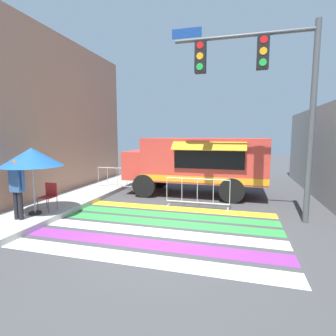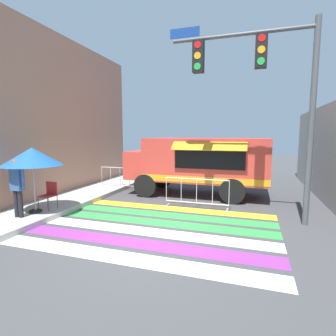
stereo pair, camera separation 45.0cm
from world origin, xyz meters
name	(u,v)px [view 1 (the left image)]	position (x,y,z in m)	size (l,w,h in m)	color
ground_plane	(158,232)	(0.00, 0.00, 0.00)	(60.00, 60.00, 0.00)	#424244
crosswalk_painted	(162,227)	(0.00, 0.32, 0.00)	(6.40, 4.36, 0.01)	white
food_truck	(194,161)	(0.16, 4.55, 1.44)	(5.76, 2.70, 2.39)	#D13D33
traffic_signal_pole	(263,79)	(2.56, 1.82, 4.09)	(4.08, 0.29, 5.68)	#515456
patio_umbrella	(32,157)	(-3.87, 0.00, 1.87)	(1.75, 1.75, 1.98)	black
folding_chair	(49,194)	(-3.73, 0.46, 0.68)	(0.41, 0.41, 0.86)	#4C4C51
vendor_person	(17,186)	(-3.93, -0.53, 1.12)	(0.53, 0.22, 1.68)	black
barricade_front	(197,193)	(0.63, 2.54, 0.52)	(2.22, 0.44, 1.04)	#B7BABF
barricade_side	(117,179)	(-3.41, 4.54, 0.51)	(1.96, 0.44, 1.04)	#B7BABF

